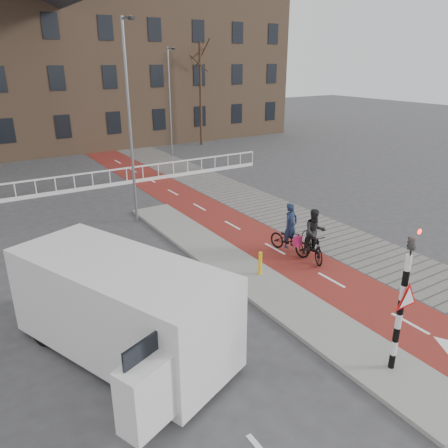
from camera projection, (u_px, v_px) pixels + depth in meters
ground at (344, 323)px, 12.13m from camera, size 120.00×120.00×0.00m
bike_lane at (210, 213)px, 20.80m from camera, size 2.50×60.00×0.01m
sidewalk at (257, 203)px, 22.19m from camera, size 3.00×60.00×0.01m
curb_island at (243, 271)px, 14.93m from camera, size 1.80×16.00×0.12m
traffic_signal at (403, 297)px, 9.52m from camera, size 0.80×0.80×3.68m
bollard at (260, 263)px, 14.49m from camera, size 0.12×0.12×0.79m
cyclist_near at (290, 237)px, 16.28m from camera, size 0.97×1.94×1.94m
cyclist_far at (314, 239)px, 15.67m from camera, size 1.14×1.84×1.92m
van at (121, 306)px, 10.49m from camera, size 4.30×6.16×2.46m
railing at (36, 192)px, 23.01m from camera, size 28.00×0.10×0.99m
townhouse_row at (12, 46)px, 33.23m from camera, size 46.00×10.00×15.90m
tree_right at (201, 95)px, 36.00m from camera, size 0.21×0.21×8.17m
streetlight_near at (130, 127)px, 18.19m from camera, size 0.12×0.12×8.42m
streetlight_right at (170, 104)px, 31.52m from camera, size 0.12×0.12×7.67m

